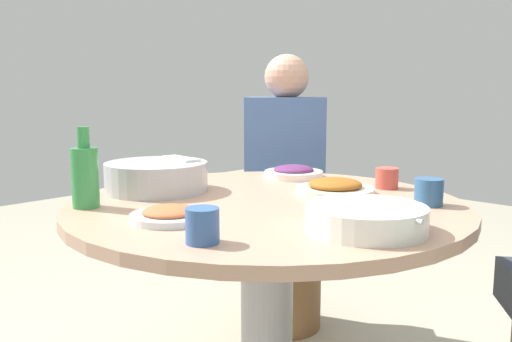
{
  "coord_description": "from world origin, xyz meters",
  "views": [
    {
      "loc": [
        -1.11,
        -1.0,
        1.06
      ],
      "look_at": [
        -0.05,
        -0.01,
        0.84
      ],
      "focal_mm": 37.71,
      "sensor_mm": 36.0,
      "label": 1
    }
  ],
  "objects": [
    {
      "name": "tea_cup_side",
      "position": [
        -0.4,
        -0.18,
        0.78
      ],
      "size": [
        0.07,
        0.07,
        0.07
      ],
      "primitive_type": "cylinder",
      "color": "#33599A",
      "rests_on": "round_dining_table"
    },
    {
      "name": "soup_bowl",
      "position": [
        -0.09,
        -0.38,
        0.77
      ],
      "size": [
        0.27,
        0.3,
        0.06
      ],
      "color": "white",
      "rests_on": "round_dining_table"
    },
    {
      "name": "tea_cup_near",
      "position": [
        0.42,
        -0.14,
        0.78
      ],
      "size": [
        0.07,
        0.07,
        0.07
      ],
      "primitive_type": "cylinder",
      "color": "#CC4E41",
      "rests_on": "round_dining_table"
    },
    {
      "name": "tea_cup_far",
      "position": [
        0.27,
        -0.35,
        0.78
      ],
      "size": [
        0.08,
        0.08,
        0.07
      ],
      "primitive_type": "cylinder",
      "color": "#2E5B8E",
      "rests_on": "round_dining_table"
    },
    {
      "name": "stool_for_diner_right",
      "position": [
        0.66,
        0.49,
        0.22
      ],
      "size": [
        0.32,
        0.32,
        0.45
      ],
      "primitive_type": "cylinder",
      "color": "brown",
      "rests_on": "ground"
    },
    {
      "name": "dish_eggplant",
      "position": [
        0.38,
        0.21,
        0.77
      ],
      "size": [
        0.21,
        0.21,
        0.05
      ],
      "color": "white",
      "rests_on": "round_dining_table"
    },
    {
      "name": "round_dining_table",
      "position": [
        0.0,
        0.0,
        0.56
      ],
      "size": [
        1.13,
        1.13,
        0.75
      ],
      "color": "#99999E",
      "rests_on": "ground"
    },
    {
      "name": "green_bottle",
      "position": [
        -0.39,
        0.3,
        0.83
      ],
      "size": [
        0.07,
        0.07,
        0.22
      ],
      "color": "#369049",
      "rests_on": "round_dining_table"
    },
    {
      "name": "diner_right",
      "position": [
        0.66,
        0.49,
        0.77
      ],
      "size": [
        0.46,
        0.46,
        0.76
      ],
      "color": "#2D333D",
      "rests_on": "stool_for_diner_right"
    },
    {
      "name": "dish_tofu_braise",
      "position": [
        -0.33,
        0.02,
        0.76
      ],
      "size": [
        0.19,
        0.19,
        0.04
      ],
      "color": "silver",
      "rests_on": "round_dining_table"
    },
    {
      "name": "rice_bowl",
      "position": [
        -0.12,
        0.36,
        0.79
      ],
      "size": [
        0.32,
        0.32,
        0.1
      ],
      "color": "#B2B5BA",
      "rests_on": "round_dining_table"
    },
    {
      "name": "dish_stirfry",
      "position": [
        0.23,
        -0.07,
        0.77
      ],
      "size": [
        0.24,
        0.24,
        0.05
      ],
      "color": "silver",
      "rests_on": "round_dining_table"
    }
  ]
}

